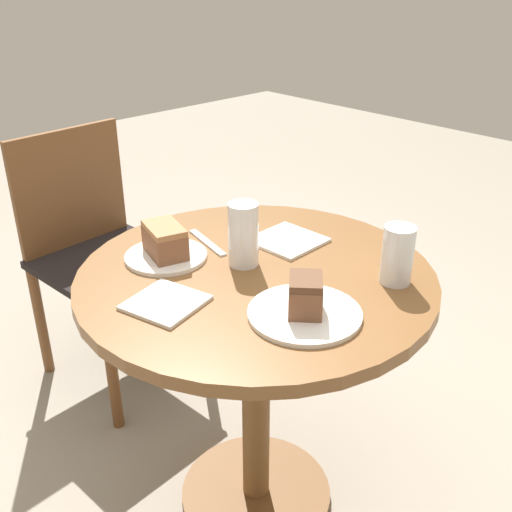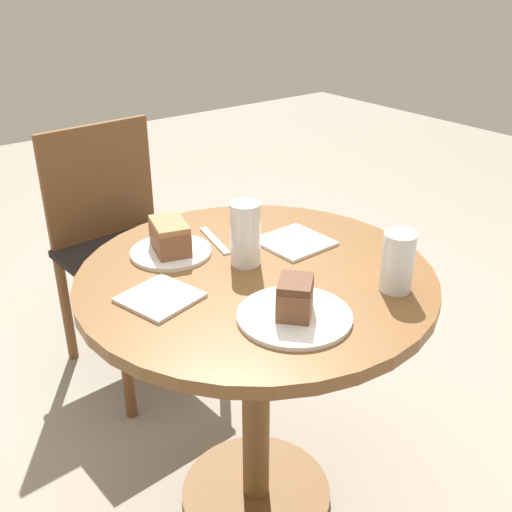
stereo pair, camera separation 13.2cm
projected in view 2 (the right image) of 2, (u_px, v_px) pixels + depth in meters
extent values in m
plane|color=gray|center=(256.00, 495.00, 1.68)|extent=(8.00, 8.00, 0.00)
cylinder|color=brown|center=(256.00, 492.00, 1.67)|extent=(0.41, 0.41, 0.03)
cylinder|color=brown|center=(256.00, 396.00, 1.52)|extent=(0.07, 0.07, 0.66)
cylinder|color=brown|center=(256.00, 278.00, 1.36)|extent=(0.82, 0.82, 0.03)
cylinder|color=brown|center=(126.00, 363.00, 1.88)|extent=(0.04, 0.04, 0.42)
cylinder|color=brown|center=(223.00, 319.00, 2.10)|extent=(0.04, 0.04, 0.42)
cylinder|color=brown|center=(66.00, 309.00, 2.16)|extent=(0.04, 0.04, 0.42)
cylinder|color=brown|center=(157.00, 276.00, 2.39)|extent=(0.04, 0.04, 0.42)
cube|color=black|center=(138.00, 258.00, 2.03)|extent=(0.46, 0.49, 0.03)
cube|color=brown|center=(99.00, 182.00, 2.09)|extent=(0.41, 0.05, 0.40)
cylinder|color=white|center=(171.00, 252.00, 1.44)|extent=(0.19, 0.19, 0.01)
cylinder|color=white|center=(294.00, 316.00, 1.18)|extent=(0.23, 0.23, 0.01)
cube|color=brown|center=(170.00, 239.00, 1.42)|extent=(0.11, 0.13, 0.06)
cube|color=#9E6B42|center=(169.00, 225.00, 1.41)|extent=(0.10, 0.13, 0.01)
cube|color=brown|center=(295.00, 301.00, 1.16)|extent=(0.10, 0.10, 0.06)
cube|color=brown|center=(295.00, 284.00, 1.15)|extent=(0.10, 0.10, 0.02)
cylinder|color=beige|center=(245.00, 245.00, 1.37)|extent=(0.06, 0.06, 0.10)
cylinder|color=white|center=(245.00, 234.00, 1.36)|extent=(0.07, 0.07, 0.15)
cylinder|color=silver|center=(397.00, 270.00, 1.27)|extent=(0.06, 0.06, 0.09)
cylinder|color=white|center=(398.00, 262.00, 1.26)|extent=(0.07, 0.07, 0.13)
cube|color=silver|center=(295.00, 242.00, 1.49)|extent=(0.16, 0.16, 0.01)
cube|color=silver|center=(214.00, 240.00, 1.50)|extent=(0.05, 0.17, 0.00)
cube|color=silver|center=(160.00, 297.00, 1.25)|extent=(0.17, 0.17, 0.01)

